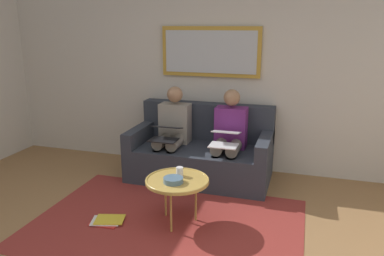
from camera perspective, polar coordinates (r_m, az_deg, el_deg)
name	(u,v)px	position (r m, az deg, el deg)	size (l,w,h in m)	color
wall_rear	(212,71)	(5.04, 3.03, 8.66)	(6.00, 0.12, 2.60)	beige
area_rug	(167,223)	(3.83, -3.84, -14.12)	(2.60, 1.80, 0.01)	maroon
couch	(202,153)	(4.81, 1.46, -3.75)	(1.73, 0.90, 0.90)	#2D333D
framed_mirror	(210,52)	(4.93, 2.80, 11.42)	(1.29, 0.05, 0.63)	#B7892D
coffee_table	(177,181)	(3.65, -2.24, -8.00)	(0.61, 0.61, 0.47)	tan
cup	(180,172)	(3.71, -1.87, -6.59)	(0.07, 0.07, 0.09)	silver
bowl	(173,180)	(3.57, -2.84, -7.86)	(0.19, 0.19, 0.05)	slate
person_left	(229,134)	(4.57, 5.65, -0.95)	(0.38, 0.58, 1.14)	#66236B
laptop_white	(225,138)	(4.34, 5.01, -1.49)	(0.32, 0.37, 0.16)	white
person_right	(173,130)	(4.76, -2.95, -0.23)	(0.38, 0.58, 1.14)	gray
laptop_black	(166,133)	(4.54, -3.98, -0.71)	(0.33, 0.37, 0.16)	black
magazine_stack	(107,221)	(3.92, -12.71, -13.49)	(0.36, 0.29, 0.03)	red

